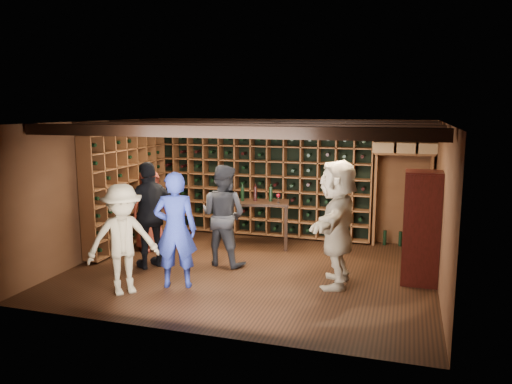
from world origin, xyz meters
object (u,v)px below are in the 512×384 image
(guest_red_floral, at_px, (150,210))
(guest_beige, at_px, (337,223))
(man_blue_shirt, at_px, (175,230))
(tasting_table, at_px, (258,207))
(display_cabinet, at_px, (421,230))
(man_grey_suit, at_px, (223,215))
(guest_khaki, at_px, (123,239))
(guest_woman_black, at_px, (150,215))

(guest_red_floral, xyz_separation_m, guest_beige, (3.71, -0.88, 0.20))
(man_blue_shirt, relative_size, tasting_table, 1.35)
(display_cabinet, bearing_deg, man_blue_shirt, -160.59)
(man_grey_suit, relative_size, tasting_table, 1.34)
(man_grey_suit, distance_m, guest_beige, 2.09)
(guest_red_floral, xyz_separation_m, guest_khaki, (0.75, -2.18, 0.04))
(guest_woman_black, bearing_deg, guest_khaki, 47.58)
(guest_khaki, relative_size, tasting_table, 1.24)
(guest_khaki, distance_m, guest_beige, 3.23)
(guest_woman_black, distance_m, guest_beige, 3.19)
(guest_khaki, bearing_deg, guest_red_floral, 63.47)
(display_cabinet, distance_m, tasting_table, 3.27)
(man_grey_suit, relative_size, guest_woman_black, 0.96)
(man_blue_shirt, distance_m, guest_beige, 2.48)
(display_cabinet, xyz_separation_m, tasting_table, (-3.03, 1.23, -0.05))
(guest_woman_black, bearing_deg, display_cabinet, 133.79)
(man_blue_shirt, height_order, man_grey_suit, man_blue_shirt)
(guest_khaki, height_order, tasting_table, guest_khaki)
(display_cabinet, relative_size, guest_woman_black, 0.95)
(display_cabinet, xyz_separation_m, guest_beige, (-1.24, -0.45, 0.13))
(man_grey_suit, distance_m, guest_khaki, 1.97)
(guest_red_floral, relative_size, guest_beige, 0.80)
(man_blue_shirt, xyz_separation_m, guest_woman_black, (-0.84, 0.76, 0.02))
(man_blue_shirt, distance_m, tasting_table, 2.56)
(guest_red_floral, distance_m, guest_khaki, 2.30)
(tasting_table, bearing_deg, guest_beige, -55.97)
(guest_red_floral, relative_size, guest_woman_black, 0.85)
(guest_khaki, height_order, guest_beige, guest_beige)
(guest_red_floral, height_order, tasting_table, guest_red_floral)
(guest_red_floral, bearing_deg, tasting_table, -28.50)
(man_blue_shirt, xyz_separation_m, man_grey_suit, (0.30, 1.26, -0.01))
(guest_woman_black, bearing_deg, man_grey_suit, 151.01)
(man_grey_suit, distance_m, tasting_table, 1.26)
(display_cabinet, height_order, guest_woman_black, guest_woman_black)
(man_grey_suit, xyz_separation_m, tasting_table, (0.25, 1.24, -0.08))
(man_blue_shirt, bearing_deg, guest_woman_black, -60.65)
(man_blue_shirt, bearing_deg, guest_red_floral, -69.88)
(guest_woman_black, relative_size, tasting_table, 1.39)
(display_cabinet, height_order, guest_khaki, display_cabinet)
(display_cabinet, relative_size, man_grey_suit, 0.99)
(man_grey_suit, relative_size, guest_red_floral, 1.13)
(display_cabinet, height_order, tasting_table, display_cabinet)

